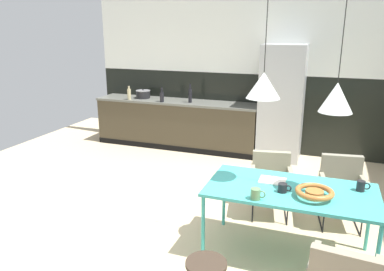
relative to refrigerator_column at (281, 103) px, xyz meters
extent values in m
plane|color=#C8B28B|center=(-0.38, -3.08, -0.98)|extent=(9.10, 9.10, 0.00)
cube|color=black|center=(-0.38, 0.36, -0.27)|extent=(6.54, 0.12, 1.42)
cube|color=white|center=(-0.38, 0.36, 1.15)|extent=(6.54, 0.12, 1.42)
cube|color=#403828|center=(-1.94, 0.00, -0.55)|extent=(3.12, 0.60, 0.86)
cube|color=#5E5F58|center=(-1.94, 0.00, -0.10)|extent=(3.15, 0.63, 0.04)
cube|color=black|center=(-1.94, -0.30, -0.93)|extent=(3.12, 0.01, 0.10)
cube|color=#ADAFB2|center=(0.00, 0.00, 0.00)|extent=(0.72, 0.60, 1.97)
cube|color=teal|center=(0.49, -2.99, -0.27)|extent=(1.60, 0.84, 0.03)
cylinder|color=#42ABA3|center=(-0.27, -2.62, -0.63)|extent=(0.04, 0.04, 0.70)
cylinder|color=teal|center=(1.25, -2.62, -0.63)|extent=(0.04, 0.04, 0.70)
cylinder|color=teal|center=(-0.27, -3.37, -0.63)|extent=(0.04, 0.04, 0.70)
cylinder|color=teal|center=(1.25, -3.37, -0.63)|extent=(0.04, 0.04, 0.70)
cube|color=gray|center=(0.99, -2.18, -0.56)|extent=(0.54, 0.53, 0.06)
cube|color=gray|center=(0.96, -1.98, -0.36)|extent=(0.46, 0.15, 0.35)
cube|color=gray|center=(1.21, -2.15, -0.46)|extent=(0.11, 0.42, 0.14)
cube|color=gray|center=(0.78, -2.21, -0.46)|extent=(0.11, 0.42, 0.14)
cylinder|color=black|center=(1.22, -2.34, -0.79)|extent=(0.02, 0.02, 0.39)
cylinder|color=black|center=(0.82, -2.40, -0.79)|extent=(0.02, 0.02, 0.39)
cylinder|color=black|center=(1.16, -1.96, -0.79)|extent=(0.02, 0.02, 0.39)
cylinder|color=black|center=(0.77, -2.02, -0.79)|extent=(0.02, 0.02, 0.39)
cylinder|color=black|center=(1.19, -2.15, -0.97)|extent=(0.08, 0.41, 0.02)
cylinder|color=black|center=(0.80, -2.21, -0.97)|extent=(0.08, 0.41, 0.02)
cube|color=gray|center=(0.75, -3.82, -0.46)|extent=(0.09, 0.42, 0.14)
cube|color=gray|center=(0.19, -2.22, -0.56)|extent=(0.56, 0.54, 0.06)
cube|color=gray|center=(0.16, -2.02, -0.37)|extent=(0.46, 0.16, 0.31)
cube|color=gray|center=(0.41, -2.18, -0.46)|extent=(0.13, 0.42, 0.14)
cube|color=gray|center=(-0.02, -2.26, -0.46)|extent=(0.13, 0.42, 0.14)
cylinder|color=black|center=(0.43, -2.37, -0.78)|extent=(0.02, 0.02, 0.40)
cylinder|color=black|center=(0.03, -2.44, -0.78)|extent=(0.02, 0.02, 0.40)
cylinder|color=black|center=(0.36, -1.99, -0.78)|extent=(0.02, 0.02, 0.40)
cylinder|color=black|center=(-0.04, -2.07, -0.78)|extent=(0.02, 0.02, 0.40)
cylinder|color=black|center=(0.39, -2.18, -0.97)|extent=(0.09, 0.41, 0.02)
cylinder|color=black|center=(0.00, -2.25, -0.97)|extent=(0.09, 0.41, 0.02)
cylinder|color=#B2662D|center=(0.71, -3.13, -0.22)|extent=(0.16, 0.16, 0.07)
torus|color=#B6682F|center=(0.71, -3.13, -0.19)|extent=(0.35, 0.35, 0.05)
cube|color=white|center=(0.23, -2.87, -0.24)|extent=(0.13, 0.21, 0.01)
cube|color=white|center=(0.36, -2.87, -0.24)|extent=(0.13, 0.21, 0.01)
cube|color=beige|center=(0.29, -2.87, -0.24)|extent=(0.01, 0.21, 0.00)
cylinder|color=black|center=(0.42, -3.10, -0.21)|extent=(0.08, 0.08, 0.09)
torus|color=black|center=(0.47, -3.10, -0.20)|extent=(0.06, 0.01, 0.06)
cylinder|color=#5B8456|center=(0.21, -3.34, -0.20)|extent=(0.09, 0.09, 0.10)
torus|color=#5B8456|center=(0.27, -3.34, -0.19)|extent=(0.07, 0.01, 0.07)
cylinder|color=black|center=(1.11, -2.82, -0.20)|extent=(0.08, 0.08, 0.10)
torus|color=black|center=(1.16, -2.82, -0.20)|extent=(0.07, 0.01, 0.07)
cylinder|color=black|center=(-2.65, 0.02, -0.01)|extent=(0.27, 0.27, 0.14)
cylinder|color=gray|center=(-2.65, 0.02, 0.07)|extent=(0.28, 0.28, 0.01)
sphere|color=black|center=(-2.65, 0.02, 0.08)|extent=(0.02, 0.02, 0.02)
cylinder|color=black|center=(-1.64, -0.08, 0.05)|extent=(0.06, 0.06, 0.26)
cylinder|color=black|center=(-1.64, -0.08, 0.22)|extent=(0.03, 0.03, 0.09)
cylinder|color=tan|center=(-2.83, -0.22, 0.02)|extent=(0.07, 0.07, 0.21)
cylinder|color=tan|center=(-2.83, -0.22, 0.15)|extent=(0.03, 0.03, 0.05)
cylinder|color=black|center=(-2.14, -0.22, 0.01)|extent=(0.08, 0.08, 0.19)
cylinder|color=black|center=(-2.14, -0.22, 0.15)|extent=(0.03, 0.03, 0.09)
cylinder|color=#382B21|center=(-0.04, -4.00, -0.56)|extent=(0.33, 0.33, 0.03)
cylinder|color=black|center=(0.17, -2.96, 1.33)|extent=(0.01, 0.01, 0.96)
cone|color=silver|center=(0.17, -2.96, 0.72)|extent=(0.32, 0.32, 0.24)
cylinder|color=black|center=(0.81, -2.98, 1.30)|extent=(0.01, 0.01, 1.02)
cone|color=silver|center=(0.81, -2.98, 0.65)|extent=(0.29, 0.29, 0.26)
camera|label=1|loc=(0.74, -6.43, 1.23)|focal=35.01mm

